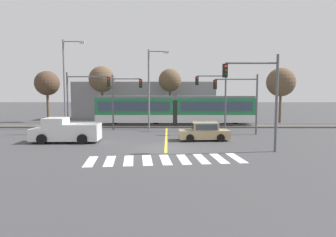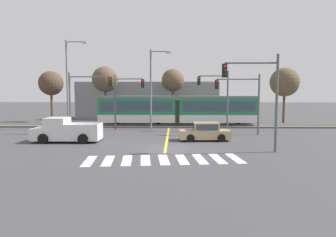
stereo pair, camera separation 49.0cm
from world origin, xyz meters
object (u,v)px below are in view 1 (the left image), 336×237
Objects in this scene: light_rail_tram at (176,109)px; traffic_light_mid_right at (243,95)px; traffic_light_mid_left at (84,93)px; street_lamp_west at (68,79)px; bare_tree_west at (103,79)px; traffic_light_near_right at (261,89)px; bare_tree_east at (171,81)px; traffic_light_far_left at (124,94)px; sedan_crossing at (205,132)px; traffic_light_far_right at (217,92)px; pickup_truck at (66,132)px; bare_tree_far_west at (49,83)px; street_lamp_centre at (152,84)px; bare_tree_far_east at (282,82)px.

light_rail_tram is 9.52m from traffic_light_mid_right.
traffic_light_mid_left is 5.23m from street_lamp_west.
traffic_light_near_right is at bearing -53.04° from bare_tree_west.
traffic_light_near_right is 0.91× the size of bare_tree_east.
light_rail_tram is 6.89m from traffic_light_far_left.
bare_tree_east is (8.51, 11.69, 1.63)m from traffic_light_mid_left.
sedan_crossing is at bearing -78.19° from light_rail_tram.
traffic_light_far_left is 6.62m from street_lamp_west.
traffic_light_mid_left reaches higher than sedan_crossing.
bare_tree_east is (-5.85, 20.49, 1.35)m from traffic_light_near_right.
traffic_light_mid_left is 13.42m from traffic_light_far_right.
traffic_light_far_left is 9.02m from bare_tree_west.
bare_tree_far_west is (-7.74, 16.09, 4.37)m from pickup_truck.
street_lamp_west reaches higher than street_lamp_centre.
traffic_light_mid_right reaches higher than sedan_crossing.
traffic_light_far_left is 9.82m from traffic_light_far_right.
street_lamp_west is 9.32m from street_lamp_centre.
sedan_crossing is 0.50× the size of street_lamp_centre.
bare_tree_far_west is at bearing 144.52° from traffic_light_far_left.
bare_tree_far_east is at bearing 38.83° from traffic_light_far_right.
bare_tree_far_west is at bearing 153.37° from traffic_light_mid_right.
bare_tree_east reaches higher than traffic_light_near_right.
traffic_light_far_right is at bearing 28.62° from pickup_truck.
street_lamp_west is 1.30× the size of bare_tree_west.
sedan_crossing is 0.73× the size of traffic_light_far_left.
traffic_light_mid_right is at bearing 41.83° from sedan_crossing.
bare_tree_far_west is 7.37m from bare_tree_west.
traffic_light_near_right is 0.76× the size of street_lamp_centre.
pickup_truck is 16.65m from bare_tree_west.
traffic_light_near_right is 24.81m from bare_tree_west.
bare_tree_west reaches higher than pickup_truck.
street_lamp_west is at bearing -167.95° from light_rail_tram.
street_lamp_centre is (6.51, 8.56, 4.05)m from pickup_truck.
bare_tree_west is (-0.39, 15.92, 4.88)m from pickup_truck.
bare_tree_east is at bearing 100.01° from sedan_crossing.
street_lamp_centre is at bearing 169.40° from traffic_light_far_right.
street_lamp_centre is 16.12m from bare_tree_far_west.
traffic_light_near_right is 29.90m from bare_tree_far_west.
bare_tree_far_west is 0.96× the size of bare_tree_east.
bare_tree_far_east is (11.66, 14.14, 4.62)m from sedan_crossing.
traffic_light_far_right reaches higher than traffic_light_far_left.
bare_tree_west reaches higher than traffic_light_mid_right.
sedan_crossing is 6.15m from traffic_light_mid_right.
bare_tree_far_east is at bearing -1.81° from bare_tree_far_west.
bare_tree_far_west reaches higher than traffic_light_far_left.
traffic_light_near_right is at bearing -47.43° from traffic_light_far_left.
street_lamp_west is at bearing 173.98° from traffic_light_far_right.
traffic_light_mid_left is (-11.27, 3.95, 3.28)m from sedan_crossing.
light_rail_tram is 10.89m from sedan_crossing.
traffic_light_far_left reaches higher than pickup_truck.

